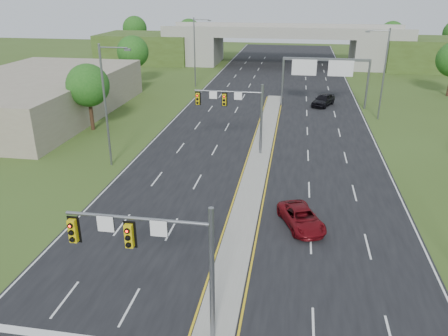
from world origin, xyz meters
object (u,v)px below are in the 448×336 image
(car_far_a, at_px, (301,218))
(sign_gantry, at_px, (324,69))
(overpass, at_px, (284,48))
(signal_mast_far, at_px, (238,107))
(car_far_c, at_px, (323,100))
(signal_mast_near, at_px, (161,251))

(car_far_a, bearing_deg, sign_gantry, 63.64)
(car_far_a, bearing_deg, overpass, 71.50)
(signal_mast_far, relative_size, car_far_a, 1.48)
(car_far_c, bearing_deg, signal_mast_far, -90.67)
(car_far_a, bearing_deg, signal_mast_near, -140.75)
(car_far_c, bearing_deg, signal_mast_near, -78.16)
(signal_mast_near, height_order, signal_mast_far, same)
(signal_mast_near, height_order, overpass, overpass)
(signal_mast_far, height_order, sign_gantry, signal_mast_far)
(car_far_c, bearing_deg, overpass, 124.69)
(signal_mast_far, relative_size, overpass, 0.09)
(signal_mast_far, bearing_deg, signal_mast_near, -90.00)
(overpass, bearing_deg, signal_mast_near, -91.62)
(sign_gantry, xyz_separation_m, overpass, (-6.68, 35.08, -1.69))
(car_far_a, distance_m, car_far_c, 34.50)
(signal_mast_near, bearing_deg, signal_mast_far, 90.00)
(sign_gantry, relative_size, overpass, 0.14)
(sign_gantry, distance_m, car_far_a, 33.96)
(signal_mast_near, relative_size, overpass, 0.09)
(car_far_c, bearing_deg, sign_gantry, -85.00)
(sign_gantry, bearing_deg, car_far_a, -94.49)
(signal_mast_near, relative_size, car_far_c, 1.42)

